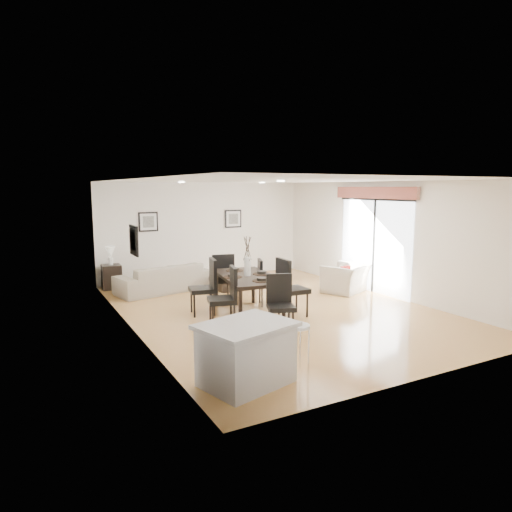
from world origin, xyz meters
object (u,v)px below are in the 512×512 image
sofa (164,278)px  dining_chair_head (280,300)px  dining_chair_wfar (207,283)px  dining_chair_efar (265,280)px  dining_chair_foot (222,275)px  armchair (346,278)px  coffee_table (235,282)px  dining_chair_wnear (227,294)px  bar_stool (299,331)px  kitchen_island (246,353)px  dining_table (247,280)px  dining_chair_enear (289,284)px  side_table (112,277)px

sofa → dining_chair_head: bearing=90.7°
dining_chair_wfar → dining_chair_efar: bearing=104.0°
dining_chair_foot → armchair: bearing=-177.9°
dining_chair_foot → coffee_table: 1.39m
dining_chair_wnear → bar_stool: dining_chair_wnear is taller
sofa → bar_stool: (0.17, -5.76, 0.25)m
dining_chair_head → kitchen_island: size_ratio=0.75×
dining_table → dining_chair_head: size_ratio=2.02×
armchair → dining_chair_head: (-3.03, -1.89, 0.23)m
dining_chair_wfar → dining_chair_enear: 1.65m
dining_table → dining_chair_wnear: 0.86m
sofa → dining_chair_enear: bearing=103.1°
armchair → dining_chair_efar: size_ratio=1.04×
sofa → coffee_table: 1.78m
dining_chair_efar → coffee_table: (0.10, 1.72, -0.38)m
sofa → armchair: 4.49m
dining_chair_foot → kitchen_island: size_ratio=0.80×
dining_chair_wfar → kitchen_island: 3.48m
dining_chair_efar → kitchen_island: dining_chair_efar is taller
dining_chair_wnear → dining_chair_head: size_ratio=1.09×
sofa → armchair: size_ratio=2.21×
armchair → side_table: (-5.01, 3.10, -0.03)m
dining_chair_wnear → side_table: (-1.26, 4.29, -0.32)m
dining_chair_efar → dining_chair_head: 1.85m
dining_chair_wfar → bar_stool: dining_chair_wfar is taller
dining_chair_enear → dining_chair_efar: bearing=1.2°
dining_chair_enear → dining_chair_head: bearing=140.9°
dining_chair_wfar → side_table: dining_chair_wfar is taller
dining_table → dining_chair_efar: bearing=46.1°
dining_chair_enear → kitchen_island: (-2.18, -2.42, -0.24)m
coffee_table → dining_chair_enear: bearing=-91.5°
sofa → bar_stool: bearing=80.0°
dining_table → dining_chair_enear: 0.83m
dining_table → dining_chair_foot: dining_chair_foot is taller
dining_chair_enear → bar_stool: size_ratio=1.71×
dining_table → dining_chair_enear: bearing=-26.0°
armchair → dining_chair_head: bearing=7.8°
armchair → dining_chair_enear: (-2.39, -1.16, 0.31)m
armchair → side_table: size_ratio=1.70×
dining_chair_wfar → coffee_table: size_ratio=1.20×
sofa → side_table: size_ratio=3.76×
sofa → dining_chair_wfar: dining_chair_wfar is taller
dining_chair_foot → side_table: size_ratio=1.79×
dining_chair_wnear → dining_chair_foot: (0.66, 1.71, -0.01)m
dining_table → dining_chair_head: 1.22m
dining_chair_enear → coffee_table: 2.76m
dining_chair_foot → coffee_table: size_ratio=1.16×
sofa → dining_chair_efar: size_ratio=2.29×
dining_chair_wfar → kitchen_island: bearing=-1.9°
dining_chair_enear → dining_chair_head: (-0.64, -0.73, -0.08)m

